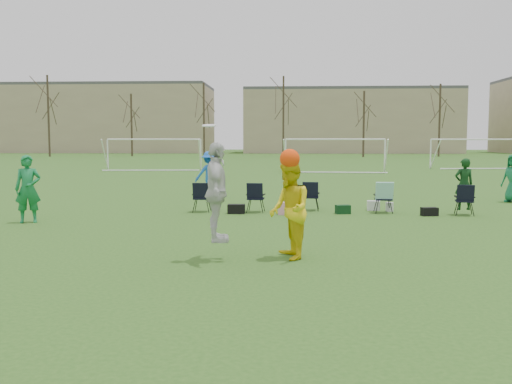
# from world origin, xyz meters

# --- Properties ---
(ground) EXTENTS (260.00, 260.00, 0.00)m
(ground) POSITION_xyz_m (0.00, 0.00, 0.00)
(ground) COLOR #2B551A
(ground) RESTS_ON ground
(fielder_green_near) EXTENTS (0.81, 0.65, 1.94)m
(fielder_green_near) POSITION_xyz_m (-6.96, 5.25, 0.97)
(fielder_green_near) COLOR #15793E
(fielder_green_near) RESTS_ON ground
(fielder_blue) EXTENTS (1.38, 1.05, 1.88)m
(fielder_blue) POSITION_xyz_m (-2.80, 13.06, 0.94)
(fielder_blue) COLOR blue
(fielder_blue) RESTS_ON ground
(center_contest) EXTENTS (2.21, 1.37, 2.66)m
(center_contest) POSITION_xyz_m (-0.14, 0.55, 1.16)
(center_contest) COLOR silver
(center_contest) RESTS_ON ground
(sideline_setup) EXTENTS (9.03, 1.74, 1.78)m
(sideline_setup) POSITION_xyz_m (2.32, 7.94, 0.53)
(sideline_setup) COLOR #0E3513
(sideline_setup) RESTS_ON ground
(goal_left) EXTENTS (7.39, 0.76, 2.46)m
(goal_left) POSITION_xyz_m (-10.00, 34.00, 1.92)
(goal_left) COLOR white
(goal_left) RESTS_ON ground
(goal_mid) EXTENTS (7.40, 0.63, 2.46)m
(goal_mid) POSITION_xyz_m (4.00, 32.00, 1.92)
(goal_mid) COLOR white
(goal_mid) RESTS_ON ground
(goal_right) EXTENTS (7.35, 1.14, 2.46)m
(goal_right) POSITION_xyz_m (16.00, 38.00, 1.92)
(goal_right) COLOR white
(goal_right) RESTS_ON ground
(tree_line) EXTENTS (110.28, 3.28, 11.40)m
(tree_line) POSITION_xyz_m (0.24, 69.85, 5.09)
(tree_line) COLOR #382B21
(tree_line) RESTS_ON ground
(building_row) EXTENTS (126.00, 16.00, 13.00)m
(building_row) POSITION_xyz_m (6.73, 96.00, 5.99)
(building_row) COLOR tan
(building_row) RESTS_ON ground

